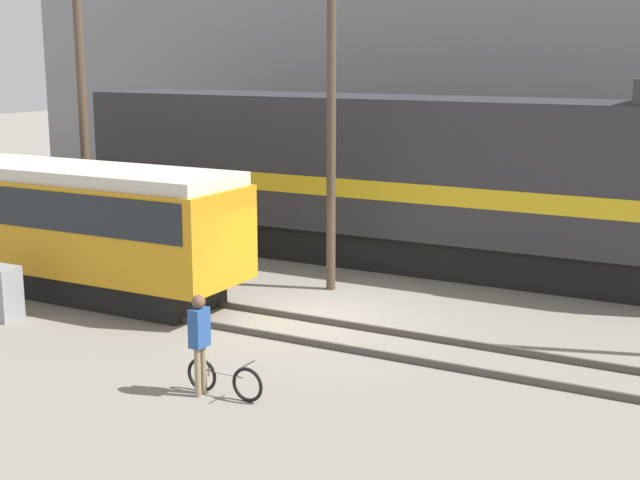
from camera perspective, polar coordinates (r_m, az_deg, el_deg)
The scene contains 11 objects.
ground_plane at distance 20.13m, azimuth -0.01°, elevation -4.89°, with size 120.00×120.00×0.00m, color gray.
track_near at distance 19.13m, azimuth -1.73°, elevation -5.59°, with size 60.00×1.50×0.14m.
track_far at distance 24.99m, azimuth 6.13°, elevation -1.47°, with size 60.00×1.51×0.14m.
building_backdrop at distance 32.34m, azimuth 12.27°, elevation 11.39°, with size 38.55×6.00×11.36m.
freight_locomotive at distance 24.78m, azimuth 4.96°, elevation 4.03°, with size 18.93×3.04×5.24m.
streetcar at distance 23.36m, azimuth -17.98°, elevation 1.44°, with size 11.76×2.54×3.17m.
bicycle at distance 15.58m, azimuth -6.14°, elevation -8.86°, with size 1.57×0.44×0.67m.
person at distance 15.43m, azimuth -7.73°, elevation -5.99°, with size 0.24×0.36×1.80m.
utility_pole_left at distance 26.35m, azimuth -14.98°, elevation 8.88°, with size 0.26×0.26×9.22m.
utility_pole_center at distance 21.73m, azimuth 0.72°, elevation 6.31°, with size 0.23×0.23×7.40m.
signal_box at distance 20.96m, azimuth -19.66°, elevation -3.22°, with size 0.70×0.60×1.20m.
Camera 1 is at (9.24, -16.92, 5.81)m, focal length 50.00 mm.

